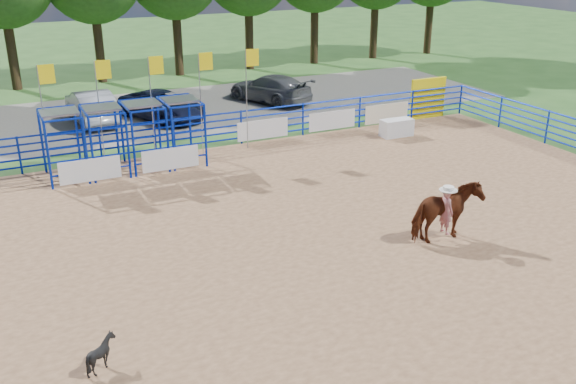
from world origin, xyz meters
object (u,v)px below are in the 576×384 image
Objects in this scene: horse_and_rider at (446,211)px; car_b at (91,106)px; announcer_table at (397,128)px; calf at (101,353)px; car_d at (270,88)px; car_c at (162,105)px.

car_b is (-7.06, 18.12, -0.17)m from horse_and_rider.
announcer_table is at bearing 62.87° from horse_and_rider.
car_b is (3.25, 19.98, 0.41)m from calf.
horse_and_rider is at bearing 107.97° from car_b.
car_d is at bearing 82.24° from horse_and_rider.
announcer_table is 1.97× the size of calf.
horse_and_rider is (-4.93, -9.63, 0.56)m from announcer_table.
car_d is (2.48, 18.21, -0.22)m from horse_and_rider.
car_d is (12.79, 20.06, 0.35)m from calf.
car_c reaches higher than calf.
car_b is 0.95× the size of car_d.
calf is 0.15× the size of car_d.
calf is 0.15× the size of car_b.
announcer_table is 8.93m from car_d.
car_d reaches higher than calf.
car_c is (6.49, 19.01, 0.31)m from calf.
horse_and_rider is 3.23× the size of calf.
car_c reaches higher than announcer_table.
horse_and_rider is 0.47× the size of car_d.
announcer_table is at bearing -62.83° from car_c.
horse_and_rider reaches higher than calf.
calf is at bearing -143.01° from announcer_table.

